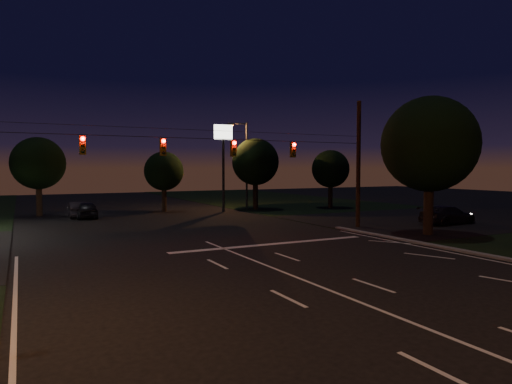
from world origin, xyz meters
TOP-DOWN VIEW (x-y plane):
  - ground at (0.00, 0.00)m, footprint 140.00×140.00m
  - cross_street_right at (20.00, 16.00)m, footprint 20.00×16.00m
  - stop_bar at (3.00, 11.50)m, footprint 12.00×0.50m
  - utility_pole_right at (12.00, 15.00)m, footprint 0.30×0.30m
  - signal_span at (-0.00, 14.96)m, footprint 24.00×0.40m
  - pole_sign_right at (8.00, 30.00)m, footprint 1.80×0.30m
  - street_light_right_far at (11.24, 32.00)m, footprint 2.20×0.35m
  - tree_right_near at (13.53, 10.17)m, footprint 6.00×6.00m
  - tree_far_b at (-7.98, 34.13)m, footprint 4.60×4.60m
  - tree_far_c at (3.02, 33.10)m, footprint 3.80×3.80m
  - tree_far_d at (12.02, 31.13)m, footprint 4.80×4.80m
  - tree_far_e at (20.02, 29.11)m, footprint 4.00×4.00m
  - car_oncoming_a at (-4.51, 30.36)m, footprint 1.83×4.22m
  - car_oncoming_b at (-5.10, 31.39)m, footprint 1.50×4.09m
  - car_cross at (19.10, 13.19)m, footprint 5.01×2.30m

SIDE VIEW (x-z plane):
  - ground at x=0.00m, z-range 0.00..0.00m
  - cross_street_right at x=20.00m, z-range -0.01..0.01m
  - utility_pole_right at x=12.00m, z-range -4.50..4.50m
  - stop_bar at x=3.00m, z-range 0.00..0.01m
  - car_oncoming_b at x=-5.10m, z-range 0.00..1.34m
  - car_oncoming_a at x=-4.51m, z-range 0.00..1.42m
  - car_cross at x=19.10m, z-range 0.00..1.42m
  - tree_far_c at x=3.02m, z-range 0.97..6.83m
  - tree_far_e at x=20.02m, z-range 1.03..7.20m
  - tree_far_b at x=-7.98m, z-range 1.12..8.10m
  - tree_far_d at x=12.02m, z-range 1.18..8.47m
  - street_light_right_far at x=11.24m, z-range 0.74..9.74m
  - signal_span at x=0.00m, z-range 4.72..6.28m
  - tree_right_near at x=13.53m, z-range 1.30..10.06m
  - pole_sign_right at x=8.00m, z-range 2.04..10.44m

